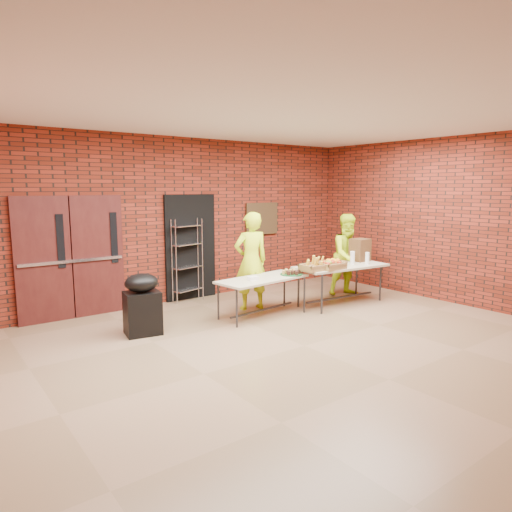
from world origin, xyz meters
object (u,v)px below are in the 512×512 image
at_px(coffee_dispenser, 360,250).
at_px(volunteer_man, 349,255).
at_px(wire_rack, 187,260).
at_px(table_left, 263,281).
at_px(table_right, 341,268).
at_px(covered_grill, 142,304).
at_px(volunteer_woman, 251,261).

height_order(coffee_dispenser, volunteer_man, volunteer_man).
bearing_deg(wire_rack, table_left, -87.80).
distance_m(coffee_dispenser, volunteer_man, 0.32).
bearing_deg(table_right, wire_rack, 144.27).
bearing_deg(volunteer_man, table_left, -159.60).
height_order(table_right, covered_grill, covered_grill).
relative_size(table_right, volunteer_man, 1.12).
distance_m(wire_rack, volunteer_woman, 1.40).
distance_m(table_left, volunteer_woman, 0.59).
distance_m(table_left, covered_grill, 2.10).
bearing_deg(covered_grill, volunteer_woman, 14.64).
height_order(coffee_dispenser, volunteer_woman, volunteer_woman).
bearing_deg(table_left, volunteer_man, -1.70).
bearing_deg(wire_rack, volunteer_man, -41.91).
bearing_deg(coffee_dispenser, covered_grill, 174.88).
relative_size(coffee_dispenser, volunteer_man, 0.27).
height_order(table_left, volunteer_man, volunteer_man).
relative_size(coffee_dispenser, volunteer_woman, 0.25).
bearing_deg(wire_rack, coffee_dispenser, -46.01).
relative_size(table_left, volunteer_woman, 0.96).
height_order(table_right, volunteer_woman, volunteer_woman).
distance_m(table_right, coffee_dispenser, 0.77).
xyz_separation_m(table_right, coffee_dispenser, (0.70, 0.14, 0.29)).
bearing_deg(table_left, wire_rack, 99.83).
height_order(wire_rack, table_right, wire_rack).
distance_m(covered_grill, volunteer_woman, 2.25).
relative_size(covered_grill, volunteer_woman, 0.53).
xyz_separation_m(table_left, coffee_dispenser, (2.44, -0.08, 0.36)).
relative_size(wire_rack, coffee_dispenser, 3.61).
bearing_deg(table_right, table_left, 178.18).
bearing_deg(table_left, covered_grill, 164.71).
xyz_separation_m(wire_rack, covered_grill, (-1.56, -1.43, -0.34)).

